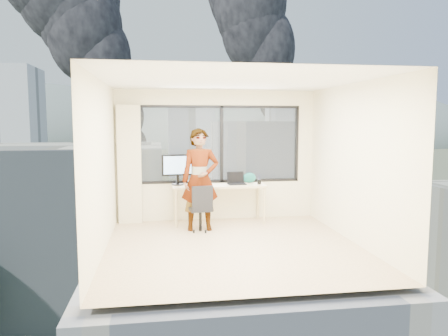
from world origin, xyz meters
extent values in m
cube|color=#DAB88E|center=(0.00, 0.00, 0.00)|extent=(4.00, 4.00, 0.01)
cube|color=white|center=(0.00, 0.00, 2.60)|extent=(4.00, 4.00, 0.01)
cube|color=#F4EDBD|center=(0.00, -2.00, 1.30)|extent=(4.00, 0.01, 2.60)
cube|color=#F4EDBD|center=(-2.00, 0.00, 1.30)|extent=(0.01, 4.00, 2.60)
cube|color=#F4EDBD|center=(2.00, 0.00, 1.30)|extent=(0.01, 4.00, 2.60)
cube|color=beige|center=(-1.72, 1.88, 1.15)|extent=(0.45, 0.14, 2.30)
cube|color=beige|center=(0.00, 1.66, 0.38)|extent=(1.80, 0.60, 0.75)
imported|color=#2D2D33|center=(-0.42, 1.14, 0.93)|extent=(0.68, 0.45, 1.86)
cube|color=white|center=(-0.44, 1.91, 0.79)|extent=(0.32, 0.28, 0.07)
cube|color=black|center=(-0.52, 1.57, 0.76)|extent=(0.12, 0.06, 0.01)
cylinder|color=black|center=(0.80, 1.63, 0.80)|extent=(0.09, 0.09, 0.10)
ellipsoid|color=#0D4F40|center=(0.64, 1.83, 0.85)|extent=(0.28, 0.18, 0.20)
cube|color=#515B3D|center=(0.00, 120.00, -14.00)|extent=(400.00, 400.00, 0.04)
cube|color=beige|center=(-9.00, 30.00, -7.00)|extent=(16.00, 12.00, 14.00)
cube|color=silver|center=(12.00, 38.00, -6.00)|extent=(14.00, 13.00, 16.00)
cube|color=silver|center=(-35.00, 95.00, 0.00)|extent=(14.00, 14.00, 28.00)
cube|color=silver|center=(8.00, 120.00, 1.00)|extent=(13.00, 13.00, 30.00)
cube|color=silver|center=(45.00, 140.00, -1.00)|extent=(15.00, 15.00, 26.00)
ellipsoid|color=slate|center=(100.00, 320.00, -14.00)|extent=(300.00, 220.00, 96.00)
camera|label=1|loc=(-1.14, -6.49, 1.98)|focal=34.11mm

